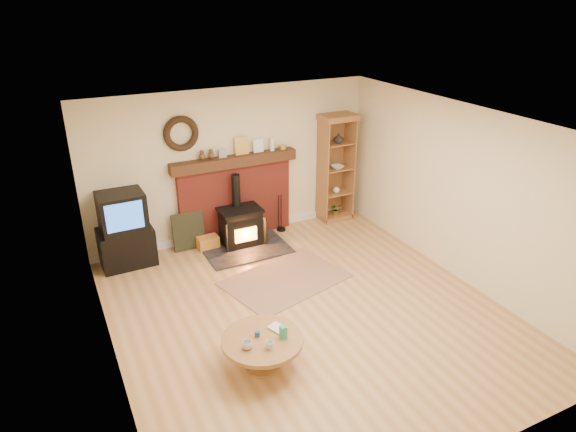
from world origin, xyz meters
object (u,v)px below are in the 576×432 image
wood_stove (241,228)px  tv_unit (125,231)px  curio_cabinet (335,168)px  coffee_table (262,344)px

wood_stove → tv_unit: (-1.86, 0.20, 0.26)m
wood_stove → curio_cabinet: (2.00, 0.29, 0.69)m
tv_unit → curio_cabinet: 3.88m
tv_unit → curio_cabinet: curio_cabinet is taller
wood_stove → curio_cabinet: bearing=8.2°
wood_stove → coffee_table: wood_stove is taller
curio_cabinet → coffee_table: curio_cabinet is taller
tv_unit → coffee_table: size_ratio=1.28×
tv_unit → coffee_table: (0.93, -3.21, -0.25)m
wood_stove → curio_cabinet: curio_cabinet is taller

